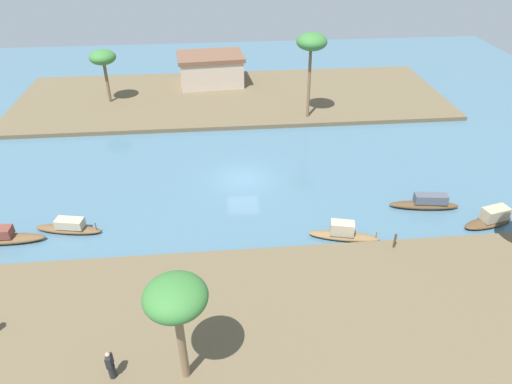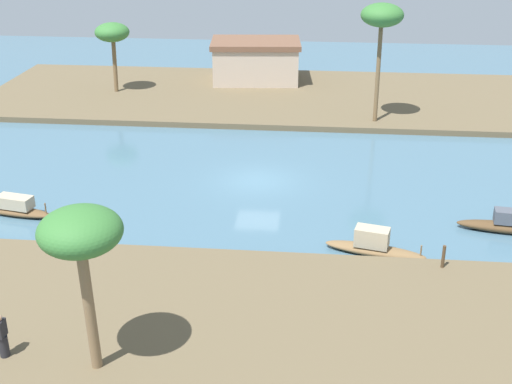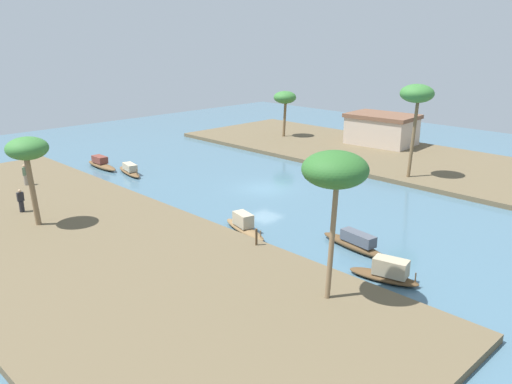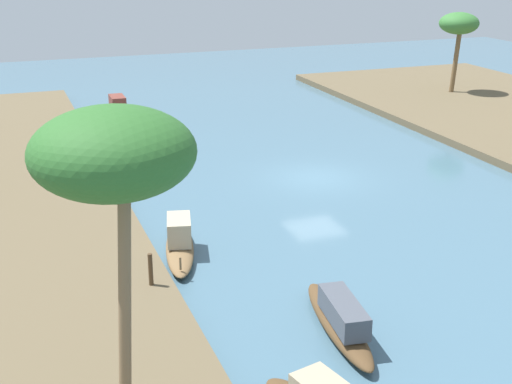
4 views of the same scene
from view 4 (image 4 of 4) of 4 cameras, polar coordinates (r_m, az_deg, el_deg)
The scene contains 8 objects.
river_water at distance 32.56m, azimuth 4.85°, elevation 1.16°, with size 79.33×79.33×0.00m, color #476B7F.
sampan_upstream_small at distance 24.60m, azimuth -6.19°, elevation -4.03°, with size 4.65×2.00×1.28m.
sampan_near_left_bank at distance 41.70m, azimuth -9.15°, elevation 5.63°, with size 4.56×1.76×1.03m.
sampan_foreground at distance 45.29m, azimuth -11.04°, elevation 6.65°, with size 4.96×1.07×1.14m.
sampan_midstream at distance 19.83m, azimuth 6.79°, elevation -10.19°, with size 4.95×1.53×1.15m.
mooring_post at distance 21.64m, azimuth -8.50°, elevation -6.19°, with size 0.14×0.14×1.03m, color #4C3823.
palm_tree_left_far at distance 12.90m, azimuth -11.45°, elevation 2.81°, with size 3.02×3.02×7.11m.
palm_tree_right_short at distance 50.76m, azimuth 16.05°, elevation 12.84°, with size 2.67×2.67×5.39m.
Camera 4 is at (27.92, -13.28, 10.23)m, focal length 49.58 mm.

